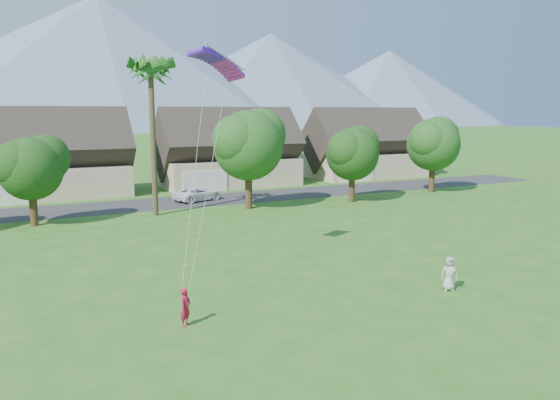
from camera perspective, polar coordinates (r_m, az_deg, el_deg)
ground at (r=21.11m, az=12.66°, el=-14.21°), size 500.00×500.00×0.00m
street at (r=51.11m, az=-12.16°, el=-0.34°), size 90.00×7.00×0.01m
kite_flyer at (r=22.02m, az=-9.85°, el=-10.97°), size 0.66×0.65×1.53m
watcher at (r=27.00m, az=17.28°, el=-7.36°), size 0.94×0.84×1.61m
parked_car at (r=51.93m, az=-8.61°, el=0.64°), size 5.20×3.74×1.31m
mountain_ridge at (r=276.59m, az=-22.41°, el=12.85°), size 540.00×240.00×70.00m
houses_row at (r=59.50m, az=-14.00°, el=4.25°), size 72.75×8.19×8.86m
tree_row at (r=44.39m, az=-11.81°, el=4.60°), size 62.27×6.67×8.45m
fan_palm at (r=44.75m, az=-13.40°, el=13.45°), size 3.00×3.00×13.80m
parafoil_kite at (r=28.35m, az=-6.54°, el=14.32°), size 3.47×1.60×0.50m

